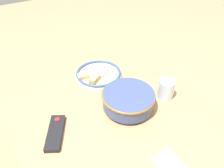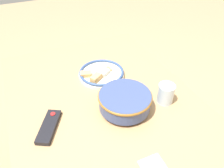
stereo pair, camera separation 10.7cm
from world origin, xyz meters
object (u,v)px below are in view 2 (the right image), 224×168
at_px(noodle_bowl, 125,101).
at_px(food_plate, 101,73).
at_px(drinking_glass, 166,94).
at_px(tv_remote, 49,127).

distance_m(noodle_bowl, food_plate, 0.28).
relative_size(food_plate, drinking_glass, 2.59).
bearing_deg(food_plate, noodle_bowl, -178.91).
relative_size(noodle_bowl, tv_remote, 1.31).
distance_m(food_plate, drinking_glass, 0.37).
height_order(noodle_bowl, tv_remote, noodle_bowl).
relative_size(food_plate, tv_remote, 1.36).
relative_size(tv_remote, drinking_glass, 1.91).
distance_m(noodle_bowl, tv_remote, 0.34).
height_order(food_plate, tv_remote, food_plate).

